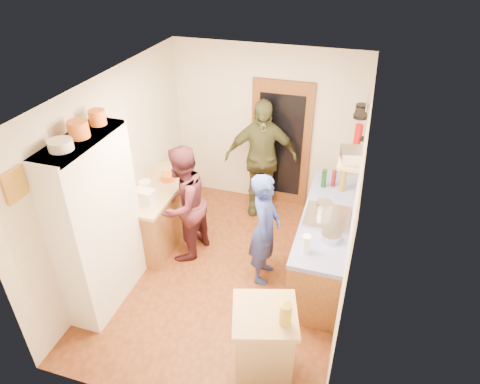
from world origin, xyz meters
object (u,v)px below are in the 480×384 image
at_px(person_hob, 267,230).
at_px(person_left, 187,203).
at_px(hutch_body, 97,225).
at_px(island_base, 264,345).
at_px(person_back, 262,158).
at_px(right_counter_base, 324,243).

height_order(person_hob, person_left, person_left).
bearing_deg(hutch_body, island_base, -14.01).
bearing_deg(person_left, island_base, 54.08).
bearing_deg(person_hob, person_left, 78.31).
distance_m(person_left, person_back, 1.52).
bearing_deg(person_hob, right_counter_base, -61.46).
bearing_deg(person_back, hutch_body, -136.50).
distance_m(island_base, person_hob, 1.49).
bearing_deg(hutch_body, person_left, 59.25).
distance_m(hutch_body, person_back, 2.76).
bearing_deg(right_counter_base, island_base, -101.28).
xyz_separation_m(right_counter_base, person_hob, (-0.70, -0.42, 0.36)).
bearing_deg(person_hob, island_base, -169.19).
relative_size(island_base, person_left, 0.51).
xyz_separation_m(island_base, person_back, (-0.80, 2.95, 0.53)).
xyz_separation_m(hutch_body, person_hob, (1.80, 0.88, -0.32)).
bearing_deg(person_back, island_base, -92.38).
relative_size(island_base, person_back, 0.45).
bearing_deg(island_base, person_left, 133.01).
distance_m(person_hob, person_left, 1.18).
bearing_deg(right_counter_base, person_hob, -149.05).
distance_m(right_counter_base, island_base, 1.87).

